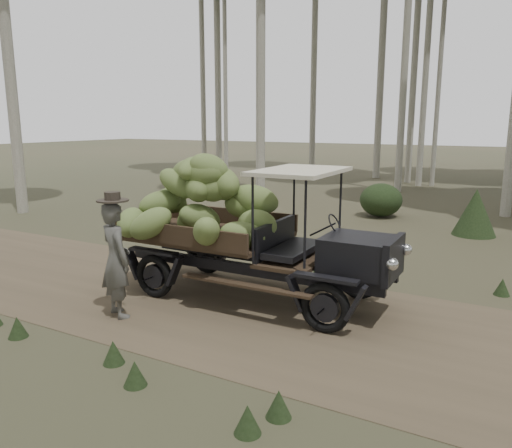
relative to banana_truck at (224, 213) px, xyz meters
The scene contains 5 objects.
ground 2.46m from the banana_truck, 14.36° to the right, with size 120.00×120.00×0.00m, color #473D2B.
dirt_track 2.46m from the banana_truck, 14.36° to the right, with size 70.00×4.00×0.01m, color brown.
banana_truck is the anchor object (origin of this frame).
farmer 1.93m from the banana_truck, 118.75° to the right, with size 0.76×0.65×1.92m.
undergrowth 4.37m from the banana_truck, 33.07° to the right, with size 19.80×20.95×1.37m.
Camera 1 is at (2.52, -6.46, 2.93)m, focal length 35.00 mm.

